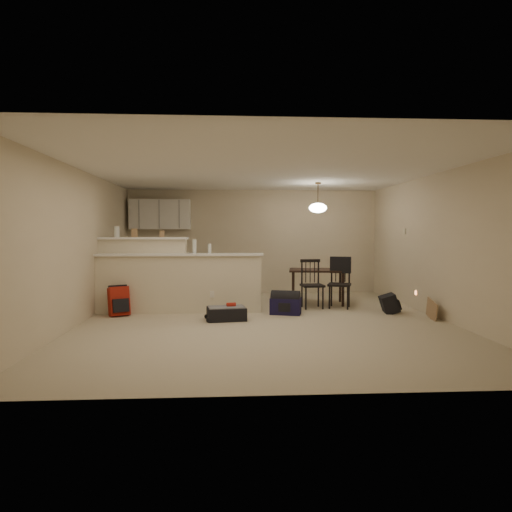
{
  "coord_description": "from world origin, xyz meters",
  "views": [
    {
      "loc": [
        -0.6,
        -7.55,
        1.48
      ],
      "look_at": [
        -0.1,
        0.7,
        1.05
      ],
      "focal_mm": 32.0,
      "sensor_mm": 36.0,
      "label": 1
    }
  ],
  "objects": [
    {
      "name": "bottle_b",
      "position": [
        -0.95,
        0.9,
        1.18
      ],
      "size": [
        0.06,
        0.06,
        0.18
      ],
      "primitive_type": "cylinder",
      "color": "silver",
      "rests_on": "breakfast_bar"
    },
    {
      "name": "black_daypack",
      "position": [
        2.35,
        0.61,
        0.17
      ],
      "size": [
        0.32,
        0.41,
        0.33
      ],
      "primitive_type": "cube",
      "rotation": [
        0.0,
        0.0,
        1.42
      ],
      "color": "black",
      "rests_on": "ground"
    },
    {
      "name": "jar",
      "position": [
        -2.68,
        1.12,
        1.49
      ],
      "size": [
        0.1,
        0.1,
        0.2
      ],
      "primitive_type": "cylinder",
      "color": "silver",
      "rests_on": "breakfast_bar"
    },
    {
      "name": "kitchen_counter",
      "position": [
        -2.0,
        3.19,
        0.45
      ],
      "size": [
        1.8,
        0.6,
        0.9
      ],
      "primitive_type": "cube",
      "color": "white",
      "rests_on": "ground"
    },
    {
      "name": "red_backpack",
      "position": [
        -2.54,
        0.61,
        0.26
      ],
      "size": [
        0.4,
        0.34,
        0.51
      ],
      "primitive_type": "cube",
      "rotation": [
        0.0,
        0.0,
        0.47
      ],
      "color": "maroon",
      "rests_on": "ground"
    },
    {
      "name": "bottle_a",
      "position": [
        -1.23,
        0.9,
        1.22
      ],
      "size": [
        0.07,
        0.07,
        0.26
      ],
      "primitive_type": "cylinder",
      "color": "silver",
      "rests_on": "breakfast_bar"
    },
    {
      "name": "dining_chair_far",
      "position": [
        1.57,
        1.19,
        0.49
      ],
      "size": [
        0.54,
        0.53,
        0.98
      ],
      "primitive_type": null,
      "rotation": [
        0.0,
        0.0,
        -0.34
      ],
      "color": "black",
      "rests_on": "ground"
    },
    {
      "name": "cereal_box",
      "position": [
        -2.36,
        1.12,
        1.47
      ],
      "size": [
        0.1,
        0.07,
        0.16
      ],
      "primitive_type": "cube",
      "color": "#96734D",
      "rests_on": "breakfast_bar"
    },
    {
      "name": "room",
      "position": [
        0.0,
        0.0,
        1.25
      ],
      "size": [
        7.0,
        7.02,
        2.5
      ],
      "color": "#B5A88B",
      "rests_on": "ground"
    },
    {
      "name": "breakfast_bar",
      "position": [
        -1.76,
        0.98,
        0.61
      ],
      "size": [
        3.08,
        0.58,
        1.39
      ],
      "color": "beige",
      "rests_on": "ground"
    },
    {
      "name": "small_box",
      "position": [
        -1.85,
        1.12,
        1.45
      ],
      "size": [
        0.08,
        0.06,
        0.12
      ],
      "primitive_type": "cube",
      "color": "#96734D",
      "rests_on": "breakfast_bar"
    },
    {
      "name": "dining_table",
      "position": [
        1.23,
        1.74,
        0.63
      ],
      "size": [
        1.25,
        0.93,
        0.72
      ],
      "rotation": [
        0.0,
        0.0,
        -0.15
      ],
      "color": "black",
      "rests_on": "ground"
    },
    {
      "name": "navy_duffel",
      "position": [
        0.43,
        0.57,
        0.15
      ],
      "size": [
        0.6,
        0.43,
        0.3
      ],
      "primitive_type": "cube",
      "rotation": [
        0.0,
        0.0,
        -0.27
      ],
      "color": "#141135",
      "rests_on": "ground"
    },
    {
      "name": "pendant_lamp",
      "position": [
        1.23,
        1.74,
        1.99
      ],
      "size": [
        0.36,
        0.36,
        0.62
      ],
      "color": "brown",
      "rests_on": "room"
    },
    {
      "name": "upper_cabinets",
      "position": [
        -2.2,
        3.32,
        1.9
      ],
      "size": [
        1.4,
        0.34,
        0.7
      ],
      "primitive_type": "cube",
      "color": "white",
      "rests_on": "room"
    },
    {
      "name": "cardboard_sheet",
      "position": [
        2.85,
        -0.06,
        0.16
      ],
      "size": [
        0.04,
        0.43,
        0.33
      ],
      "primitive_type": "cube",
      "rotation": [
        0.0,
        0.0,
        1.52
      ],
      "color": "#96734D",
      "rests_on": "ground"
    },
    {
      "name": "dining_chair_near",
      "position": [
        1.03,
        1.2,
        0.47
      ],
      "size": [
        0.45,
        0.43,
        0.95
      ],
      "primitive_type": null,
      "rotation": [
        0.0,
        0.0,
        0.08
      ],
      "color": "black",
      "rests_on": "ground"
    },
    {
      "name": "suitcase",
      "position": [
        -0.64,
        0.08,
        0.11
      ],
      "size": [
        0.69,
        0.5,
        0.22
      ],
      "primitive_type": "cube",
      "rotation": [
        0.0,
        0.0,
        0.14
      ],
      "color": "black",
      "rests_on": "ground"
    },
    {
      "name": "thermostat",
      "position": [
        2.98,
        1.55,
        1.5
      ],
      "size": [
        0.02,
        0.12,
        0.12
      ],
      "primitive_type": "cube",
      "color": "beige",
      "rests_on": "room"
    }
  ]
}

